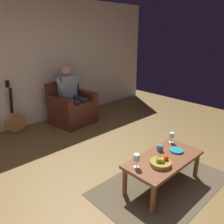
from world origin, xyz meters
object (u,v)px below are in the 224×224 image
(person_seated, at_px, (71,92))
(candle_jar, at_px, (160,148))
(decorative_dish, at_px, (176,150))
(armchair, at_px, (72,108))
(fruit_bowl, at_px, (161,162))
(coffee_table, at_px, (164,162))
(wine_glass_far, at_px, (172,136))
(guitar, at_px, (16,121))
(wine_glass_near, at_px, (137,158))

(person_seated, height_order, candle_jar, person_seated)
(decorative_dish, bearing_deg, armchair, -92.50)
(candle_jar, bearing_deg, decorative_dish, 132.72)
(armchair, distance_m, fruit_bowl, 2.76)
(coffee_table, xyz_separation_m, fruit_bowl, (0.17, 0.07, 0.10))
(armchair, relative_size, wine_glass_far, 5.85)
(wine_glass_far, height_order, fruit_bowl, wine_glass_far)
(wine_glass_far, height_order, decorative_dish, wine_glass_far)
(guitar, relative_size, wine_glass_far, 6.69)
(guitar, bearing_deg, candle_jar, 106.44)
(person_seated, relative_size, wine_glass_near, 7.56)
(coffee_table, bearing_deg, wine_glass_near, -14.19)
(armchair, relative_size, fruit_bowl, 3.58)
(coffee_table, bearing_deg, armchair, -98.12)
(coffee_table, distance_m, fruit_bowl, 0.20)
(person_seated, distance_m, candle_jar, 2.51)
(candle_jar, bearing_deg, coffee_table, 52.25)
(coffee_table, bearing_deg, decorative_dish, 176.53)
(coffee_table, distance_m, decorative_dish, 0.27)
(person_seated, xyz_separation_m, candle_jar, (0.27, 2.48, -0.25))
(guitar, height_order, wine_glass_near, guitar)
(wine_glass_far, height_order, candle_jar, wine_glass_far)
(guitar, distance_m, wine_glass_near, 2.92)
(wine_glass_near, relative_size, candle_jar, 2.07)
(guitar, xyz_separation_m, candle_jar, (-0.84, 2.85, 0.22))
(armchair, height_order, person_seated, person_seated)
(candle_jar, bearing_deg, fruit_bowl, 37.18)
(armchair, height_order, candle_jar, armchair)
(wine_glass_far, relative_size, fruit_bowl, 0.61)
(armchair, distance_m, decorative_dish, 2.66)
(coffee_table, height_order, decorative_dish, decorative_dish)
(guitar, distance_m, candle_jar, 2.98)
(guitar, bearing_deg, coffee_table, 103.67)
(armchair, xyz_separation_m, guitar, (1.10, -0.35, -0.10))
(wine_glass_near, xyz_separation_m, candle_jar, (-0.52, -0.04, -0.08))
(wine_glass_near, xyz_separation_m, decorative_dish, (-0.67, 0.12, -0.11))
(person_seated, distance_m, wine_glass_near, 2.65)
(wine_glass_far, bearing_deg, fruit_bowl, 21.95)
(person_seated, xyz_separation_m, coffee_table, (0.38, 2.63, -0.35))
(wine_glass_near, bearing_deg, coffee_table, 165.81)
(armchair, distance_m, wine_glass_near, 2.66)
(guitar, xyz_separation_m, decorative_dish, (-0.99, 3.01, 0.19))
(armchair, relative_size, coffee_table, 0.84)
(wine_glass_far, distance_m, decorative_dish, 0.26)
(wine_glass_near, distance_m, fruit_bowl, 0.31)
(wine_glass_near, bearing_deg, wine_glass_far, -175.42)
(coffee_table, bearing_deg, person_seated, -98.18)
(coffee_table, xyz_separation_m, guitar, (0.73, -2.99, -0.12))
(wine_glass_near, height_order, candle_jar, wine_glass_near)
(coffee_table, xyz_separation_m, wine_glass_near, (0.41, -0.10, 0.18))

